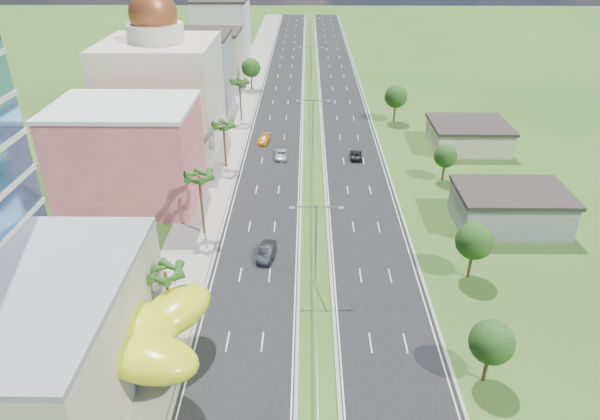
{
  "coord_description": "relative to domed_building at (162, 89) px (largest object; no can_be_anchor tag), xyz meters",
  "views": [
    {
      "loc": [
        -1.18,
        -42.54,
        38.97
      ],
      "look_at": [
        -1.92,
        16.18,
        7.0
      ],
      "focal_mm": 32.0,
      "sensor_mm": 36.0,
      "label": 1
    }
  ],
  "objects": [
    {
      "name": "palm_tree_b",
      "position": [
        12.5,
        -53.0,
        -4.29
      ],
      "size": [
        3.6,
        3.6,
        8.1
      ],
      "color": "#47301C",
      "rests_on": "ground"
    },
    {
      "name": "shed_far",
      "position": [
        58.0,
        -0.0,
        -9.15
      ],
      "size": [
        14.0,
        12.0,
        4.4
      ],
      "primitive_type": "cube",
      "color": "#A5A088",
      "rests_on": "ground"
    },
    {
      "name": "car_yellow_far_left",
      "position": [
        18.38,
        1.95,
        -10.63
      ],
      "size": [
        2.67,
        4.97,
        1.37
      ],
      "primitive_type": "imported",
      "rotation": [
        0.0,
        0.0,
        -0.16
      ],
      "color": "gold",
      "rests_on": "road_left"
    },
    {
      "name": "road_left",
      "position": [
        20.5,
        35.0,
        -11.33
      ],
      "size": [
        11.0,
        260.0,
        0.04
      ],
      "primitive_type": "cube",
      "color": "black",
      "rests_on": "ground"
    },
    {
      "name": "pink_shophouse",
      "position": [
        0.0,
        -23.0,
        -3.85
      ],
      "size": [
        20.0,
        15.0,
        15.0
      ],
      "primitive_type": "cube",
      "color": "#D2565B",
      "rests_on": "ground"
    },
    {
      "name": "streetlight_median_c",
      "position": [
        28.0,
        -5.0,
        -4.61
      ],
      "size": [
        6.04,
        0.25,
        11.0
      ],
      "color": "gray",
      "rests_on": "ground"
    },
    {
      "name": "leafy_tree_rd",
      "position": [
        46.0,
        15.0,
        -5.78
      ],
      "size": [
        4.9,
        4.9,
        8.05
      ],
      "color": "#47301C",
      "rests_on": "ground"
    },
    {
      "name": "leafy_tree_lfar",
      "position": [
        12.5,
        40.0,
        -5.78
      ],
      "size": [
        4.9,
        4.9,
        8.05
      ],
      "color": "#47301C",
      "rests_on": "ground"
    },
    {
      "name": "palm_tree_d",
      "position": [
        12.5,
        -10.0,
        -3.81
      ],
      "size": [
        3.6,
        3.6,
        8.6
      ],
      "color": "#47301C",
      "rests_on": "ground"
    },
    {
      "name": "leafy_tree_rc",
      "position": [
        50.0,
        -15.0,
        -6.98
      ],
      "size": [
        3.85,
        3.85,
        6.33
      ],
      "color": "#47301C",
      "rests_on": "ground"
    },
    {
      "name": "streetlight_median_e",
      "position": [
        28.0,
        85.0,
        -4.61
      ],
      "size": [
        6.04,
        0.25,
        11.0
      ],
      "color": "gray",
      "rests_on": "ground"
    },
    {
      "name": "car_dark_far_right",
      "position": [
        36.08,
        -5.69,
        -10.66
      ],
      "size": [
        2.43,
        4.83,
        1.31
      ],
      "primitive_type": "imported",
      "rotation": [
        0.0,
        0.0,
        3.09
      ],
      "color": "black",
      "rests_on": "road_right"
    },
    {
      "name": "palm_tree_e",
      "position": [
        12.5,
        15.0,
        -3.05
      ],
      "size": [
        3.6,
        3.6,
        9.4
      ],
      "color": "#47301C",
      "rests_on": "ground"
    },
    {
      "name": "car_dark_left",
      "position": [
        21.69,
        -38.99,
        -10.49
      ],
      "size": [
        2.44,
        5.2,
        1.65
      ],
      "primitive_type": "imported",
      "rotation": [
        0.0,
        0.0,
        -0.14
      ],
      "color": "black",
      "rests_on": "road_left"
    },
    {
      "name": "ground",
      "position": [
        28.0,
        -55.0,
        -11.35
      ],
      "size": [
        500.0,
        500.0,
        0.0
      ],
      "primitive_type": "plane",
      "color": "#2D5119",
      "rests_on": "ground"
    },
    {
      "name": "lime_canopy",
      "position": [
        8.0,
        -59.0,
        -6.36
      ],
      "size": [
        18.0,
        15.0,
        7.4
      ],
      "color": "#B6CE14",
      "rests_on": "ground"
    },
    {
      "name": "domed_building",
      "position": [
        0.0,
        0.0,
        0.0
      ],
      "size": [
        20.0,
        20.0,
        28.7
      ],
      "color": "beige",
      "rests_on": "ground"
    },
    {
      "name": "midrise_white",
      "position": [
        1.0,
        70.0,
        -2.35
      ],
      "size": [
        16.0,
        15.0,
        18.0
      ],
      "primitive_type": "cube",
      "color": "silver",
      "rests_on": "ground"
    },
    {
      "name": "leafy_tree_ra",
      "position": [
        44.0,
        -60.0,
        -6.58
      ],
      "size": [
        4.2,
        4.2,
        6.9
      ],
      "color": "#47301C",
      "rests_on": "ground"
    },
    {
      "name": "streetlight_median_d",
      "position": [
        28.0,
        40.0,
        -4.61
      ],
      "size": [
        6.04,
        0.25,
        11.0
      ],
      "color": "gray",
      "rests_on": "ground"
    },
    {
      "name": "sidewalk_left",
      "position": [
        11.0,
        35.0,
        -11.29
      ],
      "size": [
        7.0,
        260.0,
        0.12
      ],
      "primitive_type": "cube",
      "color": "gray",
      "rests_on": "ground"
    },
    {
      "name": "midrise_grey",
      "position": [
        1.0,
        25.0,
        -3.35
      ],
      "size": [
        16.0,
        15.0,
        16.0
      ],
      "primitive_type": "cube",
      "color": "gray",
      "rests_on": "ground"
    },
    {
      "name": "car_silver_mid_left",
      "position": [
        22.15,
        -5.79,
        -10.63
      ],
      "size": [
        2.51,
        5.02,
        1.37
      ],
      "primitive_type": "imported",
      "rotation": [
        0.0,
        0.0,
        0.05
      ],
      "color": "#B2B3BA",
      "rests_on": "road_left"
    },
    {
      "name": "midrise_beige",
      "position": [
        1.0,
        47.0,
        -4.85
      ],
      "size": [
        16.0,
        15.0,
        13.0
      ],
      "primitive_type": "cube",
      "color": "#A5A088",
      "rests_on": "ground"
    },
    {
      "name": "road_right",
      "position": [
        35.5,
        35.0,
        -11.33
      ],
      "size": [
        11.0,
        260.0,
        0.04
      ],
      "primitive_type": "cube",
      "color": "black",
      "rests_on": "ground"
    },
    {
      "name": "leafy_tree_rb",
      "position": [
        47.0,
        -43.0,
        -6.18
      ],
      "size": [
        4.55,
        4.55,
        7.47
      ],
      "color": "#47301C",
      "rests_on": "ground"
    },
    {
      "name": "palm_tree_c",
      "position": [
        12.5,
        -33.0,
        -2.85
      ],
      "size": [
        3.6,
        3.6,
        9.6
      ],
      "color": "#47301C",
      "rests_on": "ground"
    },
    {
      "name": "median_guardrail",
      "position": [
        28.0,
        16.99,
        -10.74
      ],
      "size": [
        0.1,
        216.06,
        0.76
      ],
      "color": "gray",
      "rests_on": "ground"
    },
    {
      "name": "shed_near",
      "position": [
        56.0,
        -30.0,
        -8.85
      ],
      "size": [
        15.0,
        10.0,
        5.0
      ],
      "primitive_type": "cube",
      "color": "gray",
      "rests_on": "ground"
    },
    {
      "name": "streetlight_median_b",
      "position": [
        28.0,
        -45.0,
        -4.61
      ],
      "size": [
        6.04,
        0.25,
        11.0
      ],
      "color": "gray",
      "rests_on": "ground"
    }
  ]
}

